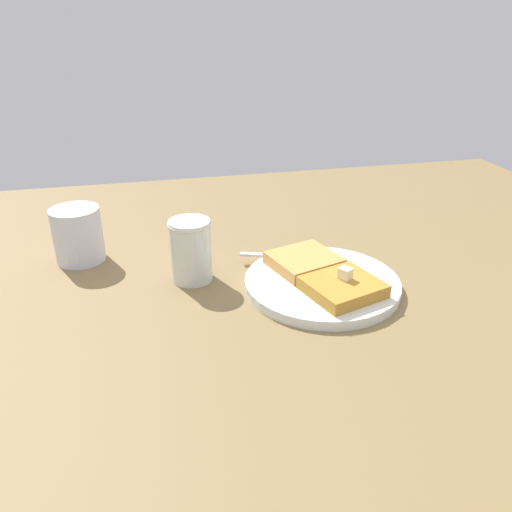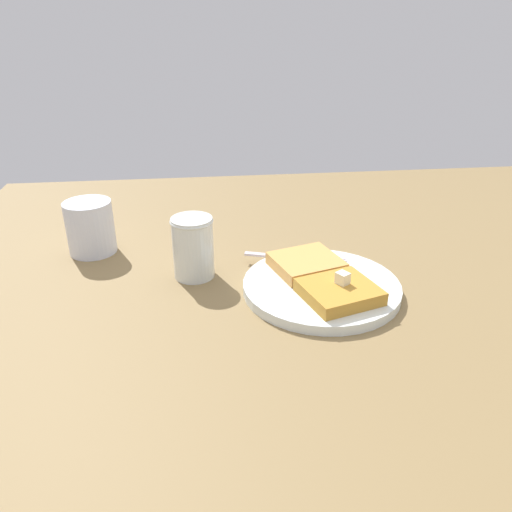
% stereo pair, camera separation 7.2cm
% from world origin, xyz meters
% --- Properties ---
extents(table_surface, '(1.29, 1.29, 0.02)m').
position_xyz_m(table_surface, '(0.00, 0.00, 0.01)').
color(table_surface, olive).
rests_on(table_surface, ground).
extents(plate, '(0.23, 0.23, 0.01)m').
position_xyz_m(plate, '(0.06, 0.03, 0.03)').
color(plate, white).
rests_on(plate, table_surface).
extents(toast_slice_left, '(0.11, 0.12, 0.02)m').
position_xyz_m(toast_slice_left, '(0.02, 0.01, 0.04)').
color(toast_slice_left, '#BC8630').
rests_on(toast_slice_left, plate).
extents(toast_slice_middle, '(0.11, 0.12, 0.02)m').
position_xyz_m(toast_slice_middle, '(0.11, 0.04, 0.04)').
color(toast_slice_middle, '#D8994D').
rests_on(toast_slice_middle, plate).
extents(butter_pat_primary, '(0.02, 0.02, 0.02)m').
position_xyz_m(butter_pat_primary, '(0.03, 0.01, 0.06)').
color(butter_pat_primary, '#F5EDCA').
rests_on(butter_pat_primary, toast_slice_left).
extents(fork, '(0.06, 0.16, 0.00)m').
position_xyz_m(fork, '(0.14, 0.04, 0.04)').
color(fork, silver).
rests_on(fork, plate).
extents(syrup_jar, '(0.06, 0.06, 0.09)m').
position_xyz_m(syrup_jar, '(0.14, 0.21, 0.06)').
color(syrup_jar, '#5B290E').
rests_on(syrup_jar, table_surface).
extents(coffee_mug, '(0.11, 0.08, 0.09)m').
position_xyz_m(coffee_mug, '(0.24, 0.38, 0.06)').
color(coffee_mug, silver).
rests_on(coffee_mug, table_surface).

